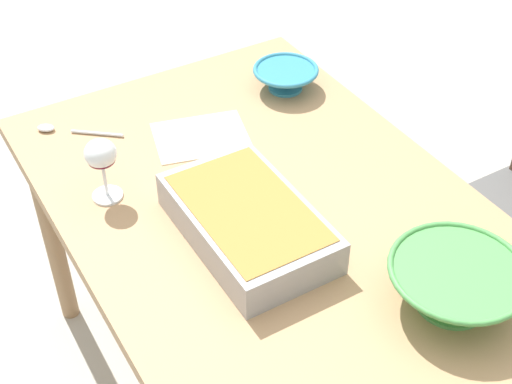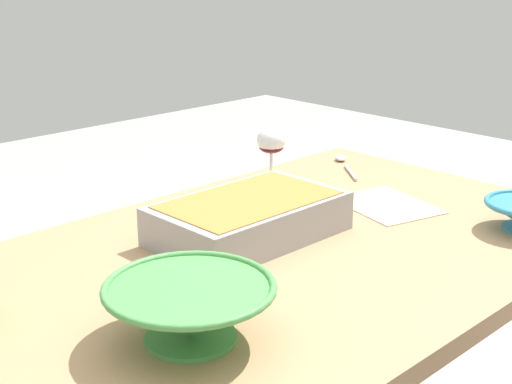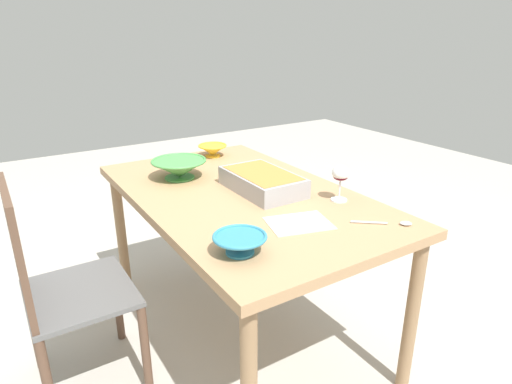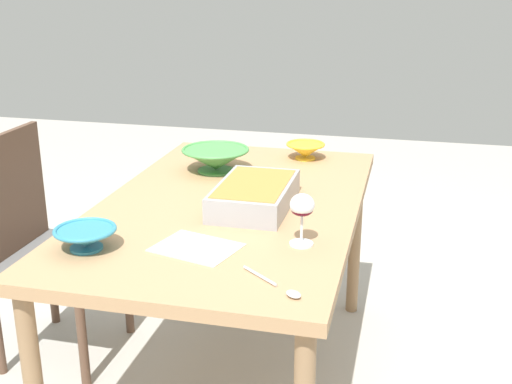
# 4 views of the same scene
# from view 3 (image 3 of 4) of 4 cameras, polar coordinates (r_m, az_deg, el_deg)

# --- Properties ---
(ground_plane) EXTENTS (8.00, 8.00, 0.00)m
(ground_plane) POSITION_cam_3_polar(r_m,az_deg,el_deg) (2.31, -1.73, -17.43)
(ground_plane) COLOR #B2ADA3
(dining_table) EXTENTS (1.48, 0.87, 0.74)m
(dining_table) POSITION_cam_3_polar(r_m,az_deg,el_deg) (1.97, -1.94, -1.94)
(dining_table) COLOR tan
(dining_table) RESTS_ON ground_plane
(chair) EXTENTS (0.44, 0.40, 0.91)m
(chair) POSITION_cam_3_polar(r_m,az_deg,el_deg) (1.88, -24.81, -10.96)
(chair) COLOR #595959
(chair) RESTS_ON ground_plane
(wine_glass) EXTENTS (0.07, 0.07, 0.16)m
(wine_glass) POSITION_cam_3_polar(r_m,az_deg,el_deg) (1.85, 11.01, 2.13)
(wine_glass) COLOR white
(wine_glass) RESTS_ON dining_table
(casserole_dish) EXTENTS (0.39, 0.24, 0.08)m
(casserole_dish) POSITION_cam_3_polar(r_m,az_deg,el_deg) (1.95, 0.84, 1.49)
(casserole_dish) COLOR #99999E
(casserole_dish) RESTS_ON dining_table
(mixing_bowl) EXTENTS (0.27, 0.27, 0.10)m
(mixing_bowl) POSITION_cam_3_polar(r_m,az_deg,el_deg) (2.15, -10.02, 3.12)
(mixing_bowl) COLOR #4C994C
(mixing_bowl) RESTS_ON dining_table
(small_bowl) EXTENTS (0.18, 0.18, 0.07)m
(small_bowl) POSITION_cam_3_polar(r_m,az_deg,el_deg) (1.41, -2.12, -6.64)
(small_bowl) COLOR teal
(small_bowl) RESTS_ON dining_table
(serving_bowl) EXTENTS (0.16, 0.16, 0.07)m
(serving_bowl) POSITION_cam_3_polar(r_m,az_deg,el_deg) (2.50, -5.70, 5.52)
(serving_bowl) COLOR yellow
(serving_bowl) RESTS_ON dining_table
(serving_spoon) EXTENTS (0.16, 0.19, 0.01)m
(serving_spoon) POSITION_cam_3_polar(r_m,az_deg,el_deg) (1.70, 17.61, -3.89)
(serving_spoon) COLOR silver
(serving_spoon) RESTS_ON dining_table
(napkin) EXTENTS (0.23, 0.27, 0.00)m
(napkin) POSITION_cam_3_polar(r_m,az_deg,el_deg) (1.64, 5.62, -4.07)
(napkin) COLOR beige
(napkin) RESTS_ON dining_table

